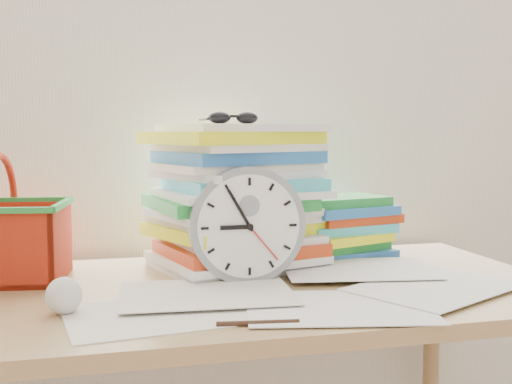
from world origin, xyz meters
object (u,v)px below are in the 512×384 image
object	(u,v)px
clock	(246,225)
book_stack	(345,227)
desk	(225,321)
paper_stack	(235,196)
basket	(1,218)

from	to	relation	value
clock	book_stack	xyz separation A→B (m)	(0.30, 0.20, -0.05)
desk	paper_stack	size ratio (longest dim) A/B	3.75
paper_stack	book_stack	size ratio (longest dim) A/B	1.43
desk	book_stack	world-z (taller)	book_stack
book_stack	clock	bearing A→B (deg)	-147.00
clock	book_stack	world-z (taller)	clock
paper_stack	clock	world-z (taller)	paper_stack
paper_stack	clock	bearing A→B (deg)	-93.85
book_stack	desk	bearing A→B (deg)	-148.19
clock	book_stack	distance (m)	0.36
paper_stack	clock	distance (m)	0.16
desk	book_stack	distance (m)	0.44
desk	book_stack	bearing A→B (deg)	31.81
desk	paper_stack	distance (m)	0.31
book_stack	basket	size ratio (longest dim) A/B	0.98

